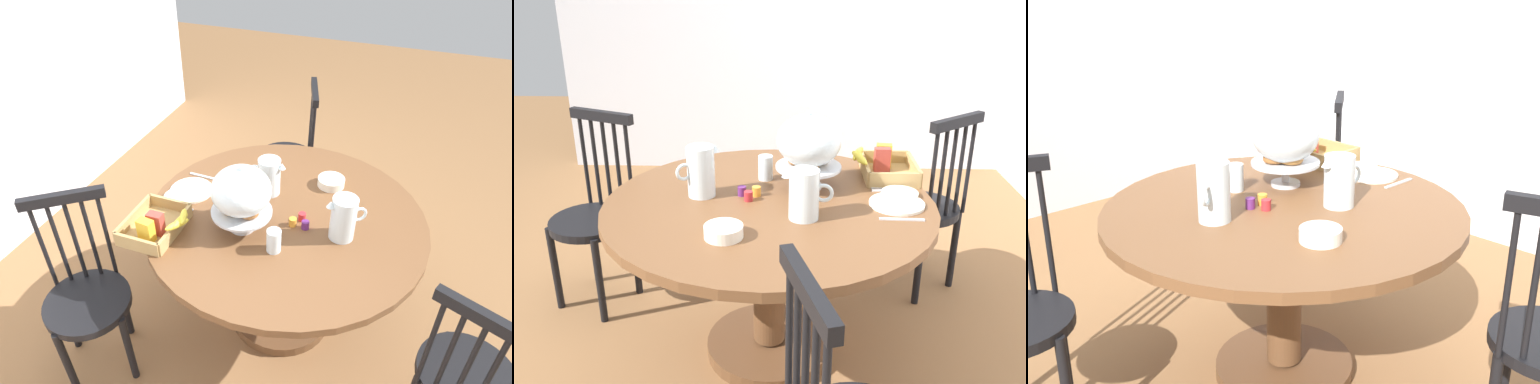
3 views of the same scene
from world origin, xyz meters
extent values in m
plane|color=brown|center=(0.00, 0.00, 0.00)|extent=(10.00, 10.00, 0.00)
cylinder|color=brown|center=(0.03, -0.05, 0.72)|extent=(1.34, 1.34, 0.04)
cylinder|color=brown|center=(0.03, -0.05, 0.39)|extent=(0.14, 0.14, 0.63)
cylinder|color=brown|center=(0.03, -0.05, 0.03)|extent=(0.56, 0.56, 0.06)
cylinder|color=black|center=(-0.35, -0.95, 0.45)|extent=(0.40, 0.40, 0.04)
cylinder|color=black|center=(-0.17, -0.87, 0.23)|extent=(0.04, 0.04, 0.45)
cylinder|color=black|center=(-0.53, -0.95, 0.69)|extent=(0.02, 0.02, 0.48)
cylinder|color=black|center=(-0.50, -0.88, 0.69)|extent=(0.02, 0.02, 0.48)
cylinder|color=black|center=(-0.47, -0.82, 0.69)|extent=(0.02, 0.02, 0.48)
cylinder|color=black|center=(-0.44, -0.76, 0.69)|extent=(0.02, 0.02, 0.48)
cube|color=black|center=(-0.50, -0.88, 0.95)|extent=(0.17, 0.35, 0.05)
cylinder|color=black|center=(0.96, 0.22, 0.45)|extent=(0.40, 0.40, 0.04)
cylinder|color=black|center=(1.06, 0.40, 0.23)|extent=(0.04, 0.04, 0.45)
cylinder|color=black|center=(0.79, 0.32, 0.23)|extent=(0.04, 0.04, 0.45)
cylinder|color=black|center=(1.13, 0.13, 0.23)|extent=(0.04, 0.04, 0.45)
cylinder|color=black|center=(0.87, 0.05, 0.23)|extent=(0.04, 0.04, 0.45)
cylinder|color=black|center=(1.14, 0.11, 0.69)|extent=(0.02, 0.02, 0.48)
cylinder|color=black|center=(1.07, 0.09, 0.69)|extent=(0.02, 0.02, 0.48)
cylinder|color=black|center=(1.01, 0.07, 0.69)|extent=(0.02, 0.02, 0.48)
cylinder|color=black|center=(0.94, 0.05, 0.69)|extent=(0.02, 0.02, 0.48)
cylinder|color=black|center=(0.87, 0.03, 0.69)|extent=(0.02, 0.02, 0.48)
cube|color=black|center=(1.01, 0.07, 0.95)|extent=(0.36, 0.14, 0.05)
cylinder|color=black|center=(-0.57, 0.71, 0.45)|extent=(0.40, 0.40, 0.04)
cylinder|color=black|center=(-0.77, 0.74, 0.23)|extent=(0.04, 0.04, 0.45)
cylinder|color=black|center=(-0.59, 0.52, 0.23)|extent=(0.04, 0.04, 0.45)
cylinder|color=black|center=(-0.55, 0.91, 0.23)|extent=(0.04, 0.04, 0.45)
cylinder|color=black|center=(-0.37, 0.69, 0.23)|extent=(0.04, 0.04, 0.45)
cylinder|color=black|center=(-0.53, 0.92, 0.69)|extent=(0.02, 0.02, 0.48)
cylinder|color=black|center=(-0.49, 0.87, 0.69)|extent=(0.02, 0.02, 0.48)
cylinder|color=black|center=(-0.44, 0.81, 0.69)|extent=(0.02, 0.02, 0.48)
cylinder|color=black|center=(-0.40, 0.76, 0.69)|extent=(0.02, 0.02, 0.48)
cylinder|color=black|center=(-0.36, 0.70, 0.69)|extent=(0.02, 0.02, 0.48)
cube|color=black|center=(-0.44, 0.81, 0.95)|extent=(0.25, 0.31, 0.05)
cylinder|color=silver|center=(-0.13, 0.11, 0.75)|extent=(0.12, 0.12, 0.02)
cylinder|color=silver|center=(-0.13, 0.11, 0.79)|extent=(0.03, 0.03, 0.09)
cylinder|color=silver|center=(-0.13, 0.11, 0.84)|extent=(0.28, 0.28, 0.01)
torus|color=#B27033|center=(-0.09, 0.11, 0.86)|extent=(0.10, 0.10, 0.03)
torus|color=#D19347|center=(-0.15, 0.15, 0.86)|extent=(0.10, 0.10, 0.03)
torus|color=#935628|center=(-0.15, 0.07, 0.86)|extent=(0.10, 0.10, 0.03)
ellipsoid|color=silver|center=(-0.13, 0.11, 0.95)|extent=(0.27, 0.27, 0.22)
sphere|color=silver|center=(-0.13, 0.11, 1.07)|extent=(0.02, 0.02, 0.02)
cylinder|color=silver|center=(0.18, 0.08, 0.84)|extent=(0.11, 0.11, 0.19)
cylinder|color=orange|center=(0.18, 0.08, 0.81)|extent=(0.10, 0.10, 0.13)
cone|color=silver|center=(0.17, 0.02, 0.92)|extent=(0.04, 0.04, 0.03)
torus|color=silver|center=(0.19, 0.16, 0.85)|extent=(0.02, 0.08, 0.07)
cylinder|color=silver|center=(-0.03, -0.33, 0.85)|extent=(0.11, 0.11, 0.21)
cylinder|color=white|center=(-0.03, -0.33, 0.81)|extent=(0.10, 0.10, 0.14)
cone|color=silver|center=(-0.06, -0.28, 0.94)|extent=(0.05, 0.05, 0.03)
torus|color=silver|center=(0.01, -0.40, 0.86)|extent=(0.05, 0.07, 0.07)
cube|color=tan|center=(-0.28, 0.48, 0.75)|extent=(0.30, 0.22, 0.01)
cube|color=tan|center=(-0.28, 0.37, 0.78)|extent=(0.30, 0.02, 0.07)
cube|color=tan|center=(-0.28, 0.59, 0.78)|extent=(0.30, 0.02, 0.07)
cube|color=tan|center=(-0.43, 0.48, 0.78)|extent=(0.02, 0.22, 0.07)
cube|color=tan|center=(-0.13, 0.48, 0.78)|extent=(0.02, 0.22, 0.07)
cube|color=gold|center=(-0.37, 0.47, 0.81)|extent=(0.05, 0.07, 0.11)
cube|color=#B23D33|center=(-0.31, 0.45, 0.81)|extent=(0.05, 0.07, 0.11)
ellipsoid|color=yellow|center=(-0.31, 0.34, 0.84)|extent=(0.14, 0.08, 0.05)
ellipsoid|color=yellow|center=(-0.28, 0.34, 0.84)|extent=(0.13, 0.03, 0.05)
ellipsoid|color=yellow|center=(-0.25, 0.34, 0.84)|extent=(0.14, 0.08, 0.05)
cylinder|color=white|center=(0.05, 0.46, 0.75)|extent=(0.22, 0.22, 0.01)
cylinder|color=white|center=(-0.04, 0.49, 0.76)|extent=(0.15, 0.15, 0.01)
cylinder|color=white|center=(0.35, -0.20, 0.76)|extent=(0.14, 0.14, 0.04)
cylinder|color=silver|center=(-0.22, -0.08, 0.80)|extent=(0.06, 0.06, 0.11)
cylinder|color=#B7282D|center=(0.02, -0.14, 0.76)|extent=(0.04, 0.04, 0.04)
cylinder|color=orange|center=(-0.03, -0.11, 0.76)|extent=(0.04, 0.04, 0.04)
cylinder|color=#5B2366|center=(-0.03, -0.17, 0.76)|extent=(0.04, 0.04, 0.04)
cube|color=silver|center=(-0.09, 0.47, 0.74)|extent=(0.02, 0.17, 0.01)
cube|color=silver|center=(-0.12, 0.47, 0.74)|extent=(0.02, 0.17, 0.01)
cube|color=silver|center=(0.19, 0.45, 0.74)|extent=(0.02, 0.17, 0.01)
camera|label=1|loc=(-1.61, -0.51, 2.13)|focal=31.89mm
camera|label=2|loc=(2.09, 0.02, 1.65)|focal=38.99mm
camera|label=3|loc=(1.51, -1.52, 1.52)|focal=41.91mm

